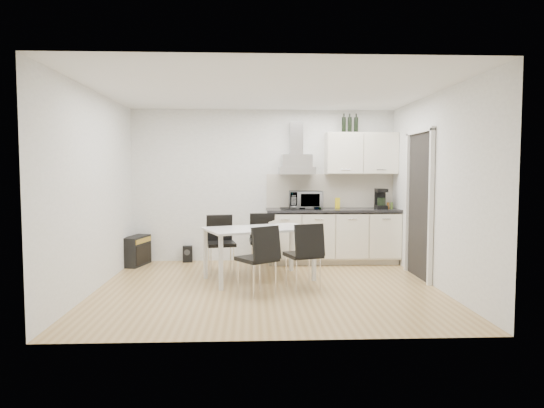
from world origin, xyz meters
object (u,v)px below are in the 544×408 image
(floor_speaker, at_px, (188,254))
(chair_far_right, at_px, (263,242))
(chair_far_left, at_px, (221,245))
(dining_table, at_px, (259,233))
(kitchenette, at_px, (335,214))
(chair_near_right, at_px, (303,256))
(chair_near_left, at_px, (257,260))
(guitar_amp, at_px, (137,251))

(floor_speaker, bearing_deg, chair_far_right, -35.01)
(chair_far_right, bearing_deg, chair_far_left, 18.50)
(dining_table, bearing_deg, chair_far_right, 63.10)
(kitchenette, relative_size, chair_far_right, 2.86)
(chair_near_right, bearing_deg, chair_near_left, -175.46)
(chair_near_left, bearing_deg, chair_far_right, 50.31)
(chair_far_right, bearing_deg, guitar_amp, -14.35)
(chair_far_left, bearing_deg, chair_near_left, 102.56)
(dining_table, bearing_deg, chair_near_right, -64.07)
(chair_far_left, relative_size, chair_near_right, 1.00)
(chair_far_right, bearing_deg, kitchenette, -159.01)
(kitchenette, bearing_deg, dining_table, -136.15)
(dining_table, relative_size, chair_far_right, 1.91)
(dining_table, height_order, guitar_amp, dining_table)
(floor_speaker, bearing_deg, guitar_amp, -168.45)
(guitar_amp, bearing_deg, kitchenette, 15.86)
(dining_table, height_order, chair_far_left, chair_far_left)
(kitchenette, distance_m, chair_far_right, 1.39)
(chair_far_left, xyz_separation_m, floor_speaker, (-0.63, 0.94, -0.30))
(dining_table, distance_m, chair_near_left, 0.83)
(guitar_amp, distance_m, floor_speaker, 0.85)
(kitchenette, distance_m, chair_near_left, 2.47)
(chair_far_left, xyz_separation_m, chair_far_right, (0.65, 0.25, 0.00))
(chair_near_left, distance_m, guitar_amp, 2.77)
(dining_table, relative_size, chair_near_right, 1.91)
(chair_far_left, height_order, guitar_amp, chair_far_left)
(dining_table, distance_m, guitar_amp, 2.35)
(chair_near_left, relative_size, floor_speaker, 3.24)
(kitchenette, bearing_deg, chair_near_right, -112.13)
(chair_far_right, relative_size, floor_speaker, 3.24)
(chair_near_right, height_order, guitar_amp, chair_near_right)
(guitar_amp, relative_size, floor_speaker, 2.29)
(chair_far_left, bearing_deg, dining_table, 130.65)
(chair_far_left, distance_m, floor_speaker, 1.17)
(chair_near_right, relative_size, floor_speaker, 3.24)
(chair_near_left, bearing_deg, guitar_amp, 99.98)
(dining_table, bearing_deg, floor_speaker, 109.50)
(dining_table, distance_m, chair_far_left, 0.77)
(chair_far_left, distance_m, guitar_amp, 1.60)
(chair_near_left, bearing_deg, floor_speaker, 82.48)
(dining_table, height_order, chair_far_right, chair_far_right)
(kitchenette, height_order, chair_near_left, kitchenette)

